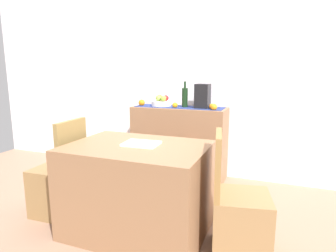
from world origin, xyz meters
The scene contains 19 objects.
ground_plane centered at (0.00, 0.00, -0.01)m, with size 6.40×6.40×0.02m, color #9C755E.
room_wall_rear centered at (0.00, 1.18, 1.35)m, with size 6.40×0.06×2.70m, color white.
sideboard_console centered at (-0.10, 0.92, 0.45)m, with size 1.15×0.42×0.89m, color #906646.
table_runner centered at (-0.10, 0.92, 0.90)m, with size 1.08×0.32×0.01m, color navy.
fruit_bowl centered at (-0.34, 0.92, 0.93)m, with size 0.24×0.24×0.06m, color white.
apple_left centered at (-0.29, 0.95, 1.00)m, with size 0.07×0.07×0.07m, color red.
apple_front centered at (-0.36, 0.89, 1.00)m, with size 0.07×0.07×0.07m, color #88A642.
apple_rear centered at (-0.38, 0.96, 1.00)m, with size 0.08×0.08×0.08m, color gold.
apple_right centered at (-0.29, 0.87, 1.00)m, with size 0.07×0.07×0.07m, color #8AA639.
wine_bottle centered at (-0.03, 0.92, 1.02)m, with size 0.07×0.07×0.31m.
coffee_maker centered at (0.18, 0.92, 1.04)m, with size 0.16×0.18×0.29m, color black.
orange_loose_far centered at (0.35, 0.80, 0.93)m, with size 0.07×0.07×0.07m, color orange.
orange_loose_near_bowl centered at (-0.59, 0.88, 0.93)m, with size 0.08×0.08×0.08m, color orange.
orange_loose_mid centered at (0.31, 0.88, 0.93)m, with size 0.06×0.06×0.06m, color orange.
orange_loose_end centered at (-0.13, 0.83, 0.93)m, with size 0.06×0.06×0.06m, color orange.
dining_table centered at (-0.01, -0.38, 0.37)m, with size 1.12×0.79×0.74m, color #926846.
open_book centered at (0.01, -0.36, 0.75)m, with size 0.28×0.21×0.02m, color white.
chair_near_window centered at (-0.83, -0.38, 0.27)m, with size 0.42×0.42×0.90m.
chair_by_corner centered at (0.81, -0.38, 0.27)m, with size 0.47×0.47×0.90m.
Camera 1 is at (1.02, -2.36, 1.32)m, focal length 30.63 mm.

